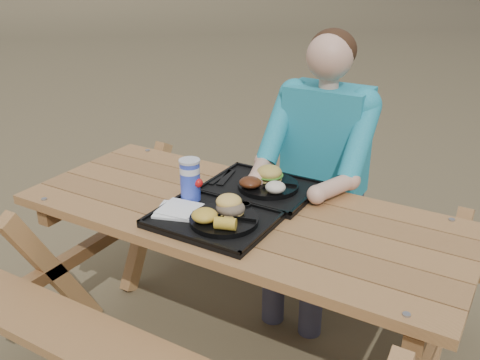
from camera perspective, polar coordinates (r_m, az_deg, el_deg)
The scene contains 18 objects.
ground at distance 2.57m, azimuth 0.00°, elevation -18.26°, with size 60.00×60.00×0.00m, color #999999.
picnic_table at distance 2.34m, azimuth 0.00°, elevation -11.41°, with size 1.80×1.49×0.75m, color #999999, non-canonical shape.
tray_near at distance 2.04m, azimuth -2.94°, elevation -4.35°, with size 0.45×0.35×0.02m, color black.
tray_far at distance 2.30m, azimuth 2.24°, elevation -0.99°, with size 0.45×0.35×0.02m, color black.
plate_near at distance 2.00m, azimuth -1.71°, elevation -4.28°, with size 0.26×0.26×0.02m, color black.
plate_far at distance 2.29m, azimuth 3.03°, elevation -0.60°, with size 0.26×0.26×0.02m, color black.
napkin_stack at distance 2.10m, azimuth -6.85°, elevation -3.17°, with size 0.15×0.15×0.02m, color white.
soda_cup at distance 2.16m, azimuth -5.34°, elevation -0.09°, with size 0.08×0.08×0.16m, color #1930BB.
condiment_bbq at distance 2.12m, azimuth -1.41°, elevation -2.46°, with size 0.04×0.04×0.03m, color black.
condiment_mustard at distance 2.09m, azimuth 0.53°, elevation -2.84°, with size 0.04×0.04×0.03m, color #CA9216.
sandwich at distance 2.01m, azimuth -1.03°, elevation -2.16°, with size 0.10×0.10×0.11m, color #EDBA53, non-canonical shape.
mac_cheese at distance 1.96m, azimuth -3.80°, elevation -3.79°, with size 0.10×0.10×0.05m, color gold.
corn_cob at distance 1.91m, azimuth -1.57°, elevation -4.67°, with size 0.08×0.08×0.05m, color gold, non-canonical shape.
cutlery_far at distance 2.38m, azimuth -1.49°, elevation 0.27°, with size 0.03×0.17×0.01m, color black.
burger at distance 2.30m, azimuth 3.15°, elevation 1.15°, with size 0.11×0.11×0.10m, color gold, non-canonical shape.
baked_beans at distance 2.24m, azimuth 1.10°, elevation -0.26°, with size 0.09×0.09×0.04m, color #4F230F.
potato_salad at distance 2.19m, azimuth 3.80°, elevation -0.77°, with size 0.08×0.08×0.05m, color beige.
diner at distance 2.65m, azimuth 8.72°, elevation -0.58°, with size 0.48×0.84×1.28m, color teal, non-canonical shape.
Camera 1 is at (0.97, -1.65, 1.72)m, focal length 40.00 mm.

